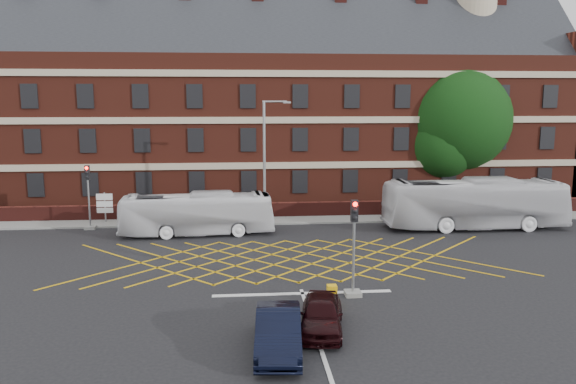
{
  "coord_description": "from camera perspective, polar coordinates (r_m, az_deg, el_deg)",
  "views": [
    {
      "loc": [
        -2.73,
        -27.25,
        8.51
      ],
      "look_at": [
        -0.21,
        1.5,
        3.77
      ],
      "focal_mm": 35.0,
      "sensor_mm": 36.0,
      "label": 1
    }
  ],
  "objects": [
    {
      "name": "boundary_wall",
      "position": [
        41.12,
        -1.11,
        -1.84
      ],
      "size": [
        56.0,
        0.5,
        1.1
      ],
      "primitive_type": "cube",
      "color": "#491713",
      "rests_on": "ground"
    },
    {
      "name": "car_maroon",
      "position": [
        21.35,
        3.41,
        -12.27
      ],
      "size": [
        2.2,
        4.08,
        1.32
      ],
      "primitive_type": "imported",
      "rotation": [
        0.0,
        0.0,
        -0.17
      ],
      "color": "black",
      "rests_on": "ground"
    },
    {
      "name": "street_lamp",
      "position": [
        37.27,
        -2.3,
        0.62
      ],
      "size": [
        2.25,
        1.0,
        8.47
      ],
      "color": "slate",
      "rests_on": "ground"
    },
    {
      "name": "traffic_light_near",
      "position": [
        24.76,
        6.68,
        -6.56
      ],
      "size": [
        0.7,
        0.7,
        4.27
      ],
      "color": "slate",
      "rests_on": "ground"
    },
    {
      "name": "bus_left",
      "position": [
        36.21,
        -9.22,
        -2.2
      ],
      "size": [
        9.85,
        2.81,
        2.71
      ],
      "primitive_type": "imported",
      "rotation": [
        0.0,
        0.0,
        1.63
      ],
      "color": "white",
      "rests_on": "ground"
    },
    {
      "name": "traffic_light_far",
      "position": [
        39.47,
        -19.56,
        -1.07
      ],
      "size": [
        0.7,
        0.7,
        4.27
      ],
      "color": "slate",
      "rests_on": "ground"
    },
    {
      "name": "utility_cabinet",
      "position": [
        24.01,
        4.48,
        -10.38
      ],
      "size": [
        0.4,
        0.38,
        0.85
      ],
      "primitive_type": "cube",
      "color": "#E6AE0D",
      "rests_on": "ground"
    },
    {
      "name": "deciduous_tree",
      "position": [
        48.76,
        16.59,
        6.35
      ],
      "size": [
        8.95,
        8.95,
        11.4
      ],
      "color": "black",
      "rests_on": "ground"
    },
    {
      "name": "far_pavement",
      "position": [
        40.24,
        -1.01,
        -2.8
      ],
      "size": [
        60.0,
        3.0,
        0.12
      ],
      "primitive_type": "cube",
      "color": "slate",
      "rests_on": "ground"
    },
    {
      "name": "bus_right",
      "position": [
        39.42,
        18.41,
        -1.13
      ],
      "size": [
        12.15,
        3.0,
        3.37
      ],
      "primitive_type": "imported",
      "rotation": [
        0.0,
        0.0,
        1.56
      ],
      "color": "silver",
      "rests_on": "ground"
    },
    {
      "name": "car_navy",
      "position": [
        19.73,
        -1.0,
        -13.94
      ],
      "size": [
        1.83,
        4.47,
        1.44
      ],
      "primitive_type": "imported",
      "rotation": [
        0.0,
        0.0,
        -0.07
      ],
      "color": "black",
      "rests_on": "ground"
    },
    {
      "name": "stop_line",
      "position": [
        25.37,
        1.48,
        -10.26
      ],
      "size": [
        8.0,
        0.3,
        0.02
      ],
      "primitive_type": "cube",
      "color": "silver",
      "rests_on": "ground"
    },
    {
      "name": "direction_signs",
      "position": [
        40.9,
        -18.13,
        -1.19
      ],
      "size": [
        1.1,
        0.16,
        2.2
      ],
      "color": "gray",
      "rests_on": "ground"
    },
    {
      "name": "centre_line",
      "position": [
        19.42,
        3.73,
        -16.65
      ],
      "size": [
        0.15,
        14.0,
        0.02
      ],
      "primitive_type": "cube",
      "color": "silver",
      "rests_on": "ground"
    },
    {
      "name": "victorian_building",
      "position": [
        49.34,
        -1.57,
        8.53
      ],
      "size": [
        51.0,
        12.17,
        20.4
      ],
      "color": "#592116",
      "rests_on": "ground"
    },
    {
      "name": "box_junction_hatching",
      "position": [
        30.58,
        0.31,
        -6.82
      ],
      "size": [
        8.22,
        8.22,
        0.02
      ],
      "primitive_type": "cube",
      "rotation": [
        0.0,
        0.0,
        0.79
      ],
      "color": "#CC990C",
      "rests_on": "ground"
    },
    {
      "name": "ground",
      "position": [
        28.68,
        0.68,
        -7.94
      ],
      "size": [
        120.0,
        120.0,
        0.0
      ],
      "primitive_type": "plane",
      "color": "black",
      "rests_on": "ground"
    }
  ]
}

